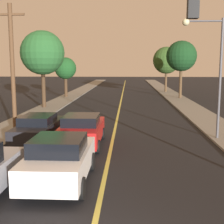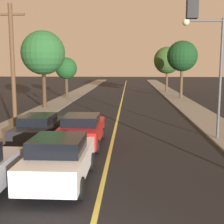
% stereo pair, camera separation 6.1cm
% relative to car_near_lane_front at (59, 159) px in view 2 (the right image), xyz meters
% --- Properties ---
extents(road_surface, '(10.37, 80.00, 0.01)m').
position_rel_car_near_lane_front_xyz_m(road_surface, '(1.45, 31.82, -0.82)').
color(road_surface, black).
rests_on(road_surface, ground).
extents(sidewalk_left, '(2.50, 80.00, 0.12)m').
position_rel_car_near_lane_front_xyz_m(sidewalk_left, '(-4.98, 31.82, -0.77)').
color(sidewalk_left, gray).
rests_on(sidewalk_left, ground).
extents(sidewalk_right, '(2.50, 80.00, 0.12)m').
position_rel_car_near_lane_front_xyz_m(sidewalk_right, '(7.89, 31.82, -0.77)').
color(sidewalk_right, gray).
rests_on(sidewalk_right, ground).
extents(car_near_lane_front, '(2.00, 4.16, 1.61)m').
position_rel_car_near_lane_front_xyz_m(car_near_lane_front, '(0.00, 0.00, 0.00)').
color(car_near_lane_front, white).
rests_on(car_near_lane_front, ground).
extents(car_near_lane_second, '(1.99, 4.40, 1.54)m').
position_rel_car_near_lane_front_xyz_m(car_near_lane_second, '(-0.00, 4.97, -0.04)').
color(car_near_lane_second, red).
rests_on(car_near_lane_second, ground).
extents(car_outer_lane_second, '(1.84, 4.63, 1.44)m').
position_rel_car_near_lane_front_xyz_m(car_outer_lane_second, '(-2.28, 5.48, -0.06)').
color(car_outer_lane_second, black).
rests_on(car_outer_lane_second, ground).
extents(streetlamp_right, '(2.10, 0.36, 6.15)m').
position_rel_car_near_lane_front_xyz_m(streetlamp_right, '(6.44, 6.50, 3.35)').
color(streetlamp_right, '#47474C').
rests_on(streetlamp_right, ground).
extents(utility_pole_left, '(1.60, 0.24, 7.19)m').
position_rel_car_near_lane_front_xyz_m(utility_pole_left, '(-4.33, 7.65, 3.05)').
color(utility_pole_left, '#513823').
rests_on(utility_pole_left, ground).
extents(tree_left_near, '(3.92, 3.92, 6.85)m').
position_rel_car_near_lane_front_xyz_m(tree_left_near, '(-5.42, 17.93, 4.16)').
color(tree_left_near, '#3D2B1C').
rests_on(tree_left_near, ground).
extents(tree_left_far, '(2.59, 2.59, 4.72)m').
position_rel_car_near_lane_front_xyz_m(tree_left_far, '(-5.30, 27.41, 2.67)').
color(tree_left_far, '#3D2B1C').
rests_on(tree_left_far, ground).
extents(tree_right_near, '(3.50, 3.50, 6.59)m').
position_rel_car_near_lane_front_xyz_m(tree_right_near, '(8.33, 26.90, 4.10)').
color(tree_right_near, '#4C3823').
rests_on(tree_right_near, ground).
extents(tree_right_far, '(3.83, 3.83, 6.39)m').
position_rel_car_near_lane_front_xyz_m(tree_right_far, '(7.65, 35.50, 3.75)').
color(tree_right_far, '#4C3823').
rests_on(tree_right_far, ground).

